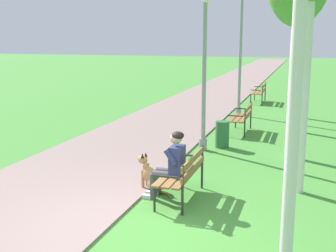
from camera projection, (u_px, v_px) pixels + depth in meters
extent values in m
plane|color=#478E38|center=(137.00, 228.00, 6.69)|extent=(120.00, 120.00, 0.00)
cube|color=gray|center=(238.00, 80.00, 29.73)|extent=(3.50, 60.00, 0.04)
cube|color=olive|center=(168.00, 174.00, 7.86)|extent=(0.14, 1.50, 0.04)
cube|color=olive|center=(178.00, 175.00, 7.80)|extent=(0.14, 1.50, 0.04)
cube|color=olive|center=(187.00, 176.00, 7.75)|extent=(0.14, 1.50, 0.04)
cube|color=olive|center=(193.00, 169.00, 7.69)|extent=(0.04, 1.50, 0.11)
cube|color=olive|center=(193.00, 159.00, 7.66)|extent=(0.04, 1.50, 0.11)
cylinder|color=#2D2B28|center=(178.00, 175.00, 8.55)|extent=(0.04, 0.04, 0.45)
cylinder|color=#2D2B28|center=(202.00, 167.00, 8.37)|extent=(0.04, 0.04, 0.85)
cube|color=#2D2B28|center=(188.00, 155.00, 8.41)|extent=(0.45, 0.04, 0.03)
cylinder|color=#2D2B28|center=(154.00, 199.00, 7.26)|extent=(0.04, 0.04, 0.45)
cylinder|color=#2D2B28|center=(182.00, 190.00, 7.08)|extent=(0.04, 0.04, 0.85)
cube|color=#2D2B28|center=(166.00, 177.00, 7.12)|extent=(0.45, 0.04, 0.03)
cube|color=olive|center=(233.00, 118.00, 13.35)|extent=(0.14, 1.50, 0.04)
cube|color=olive|center=(239.00, 118.00, 13.30)|extent=(0.14, 1.50, 0.04)
cube|color=olive|center=(245.00, 118.00, 13.25)|extent=(0.14, 1.50, 0.04)
cube|color=olive|center=(248.00, 114.00, 13.19)|extent=(0.04, 1.50, 0.11)
cube|color=olive|center=(248.00, 108.00, 13.15)|extent=(0.04, 1.50, 0.11)
cylinder|color=#2D2B28|center=(236.00, 121.00, 14.05)|extent=(0.04, 0.04, 0.45)
cylinder|color=#2D2B28|center=(251.00, 115.00, 13.87)|extent=(0.04, 0.04, 0.85)
cube|color=#2D2B28|center=(242.00, 109.00, 13.91)|extent=(0.45, 0.04, 0.03)
cylinder|color=#2D2B28|center=(228.00, 129.00, 12.76)|extent=(0.04, 0.04, 0.45)
cylinder|color=#2D2B28|center=(245.00, 123.00, 12.58)|extent=(0.04, 0.04, 0.85)
cube|color=#2D2B28|center=(235.00, 116.00, 12.62)|extent=(0.45, 0.04, 0.03)
cube|color=olive|center=(253.00, 92.00, 19.51)|extent=(0.14, 1.50, 0.04)
cube|color=olive|center=(257.00, 92.00, 19.46)|extent=(0.14, 1.50, 0.04)
cube|color=olive|center=(261.00, 93.00, 19.40)|extent=(0.14, 1.50, 0.04)
cube|color=olive|center=(264.00, 89.00, 19.35)|extent=(0.04, 1.50, 0.11)
cube|color=olive|center=(264.00, 85.00, 19.31)|extent=(0.04, 1.50, 0.11)
cylinder|color=#2D2B28|center=(254.00, 95.00, 20.20)|extent=(0.04, 0.04, 0.45)
cylinder|color=#2D2B28|center=(265.00, 91.00, 20.02)|extent=(0.04, 0.04, 0.85)
cube|color=#2D2B28|center=(259.00, 87.00, 20.06)|extent=(0.45, 0.04, 0.03)
cylinder|color=#2D2B28|center=(251.00, 99.00, 18.92)|extent=(0.04, 0.04, 0.45)
cylinder|color=#2D2B28|center=(262.00, 95.00, 18.73)|extent=(0.04, 0.04, 0.85)
cube|color=#2D2B28|center=(256.00, 90.00, 18.78)|extent=(0.45, 0.04, 0.03)
cylinder|color=#4C4C51|center=(167.00, 172.00, 7.91)|extent=(0.42, 0.14, 0.14)
cylinder|color=#4C4C51|center=(157.00, 183.00, 8.02)|extent=(0.11, 0.11, 0.47)
cube|color=silver|center=(152.00, 193.00, 8.08)|extent=(0.24, 0.09, 0.07)
cylinder|color=#4C4C51|center=(164.00, 175.00, 7.72)|extent=(0.42, 0.14, 0.14)
cylinder|color=#4C4C51|center=(153.00, 187.00, 7.83)|extent=(0.11, 0.11, 0.47)
cube|color=silver|center=(149.00, 197.00, 7.89)|extent=(0.24, 0.09, 0.07)
cube|color=navy|center=(177.00, 160.00, 7.70)|extent=(0.22, 0.36, 0.52)
cylinder|color=navy|center=(177.00, 152.00, 7.88)|extent=(0.25, 0.09, 0.30)
cylinder|color=navy|center=(170.00, 158.00, 7.51)|extent=(0.25, 0.09, 0.30)
sphere|color=tan|center=(176.00, 138.00, 7.63)|extent=(0.21, 0.21, 0.21)
ellipsoid|color=black|center=(178.00, 135.00, 7.61)|extent=(0.22, 0.23, 0.14)
ellipsoid|color=#B27F47|center=(156.00, 184.00, 8.22)|extent=(0.44, 0.40, 0.32)
ellipsoid|color=#B27F47|center=(150.00, 176.00, 8.29)|extent=(0.55, 0.41, 0.48)
ellipsoid|color=black|center=(152.00, 174.00, 8.25)|extent=(0.40, 0.32, 0.27)
cylinder|color=#B27F47|center=(147.00, 178.00, 8.44)|extent=(0.06, 0.06, 0.38)
cylinder|color=#B27F47|center=(143.00, 180.00, 8.36)|extent=(0.06, 0.06, 0.38)
cylinder|color=#B27F47|center=(146.00, 167.00, 8.34)|extent=(0.17, 0.20, 0.19)
ellipsoid|color=#B27F47|center=(143.00, 160.00, 8.36)|extent=(0.26, 0.22, 0.16)
cone|color=black|center=(139.00, 159.00, 8.43)|extent=(0.13, 0.12, 0.09)
cone|color=black|center=(146.00, 155.00, 8.35)|extent=(0.06, 0.06, 0.09)
cone|color=black|center=(142.00, 155.00, 8.29)|extent=(0.06, 0.06, 0.09)
cylinder|color=#B27F47|center=(163.00, 193.00, 8.11)|extent=(0.27, 0.16, 0.04)
cylinder|color=gray|center=(203.00, 144.00, 11.30)|extent=(0.20, 0.20, 0.30)
cylinder|color=gray|center=(204.00, 78.00, 10.96)|extent=(0.11, 0.11, 3.70)
cylinder|color=gray|center=(238.00, 111.00, 16.35)|extent=(0.20, 0.20, 0.30)
cylinder|color=gray|center=(240.00, 57.00, 15.95)|extent=(0.11, 0.11, 4.32)
cylinder|color=silver|center=(294.00, 112.00, 5.17)|extent=(0.16, 0.16, 3.97)
cylinder|color=silver|center=(305.00, 89.00, 7.86)|extent=(0.16, 0.16, 3.90)
cylinder|color=silver|center=(293.00, 82.00, 10.29)|extent=(0.19, 0.19, 3.63)
cylinder|color=silver|center=(304.00, 59.00, 12.98)|extent=(0.18, 0.18, 4.47)
cylinder|color=silver|center=(297.00, 52.00, 15.56)|extent=(0.19, 0.19, 4.71)
cylinder|color=#2D6638|center=(222.00, 134.00, 11.51)|extent=(0.36, 0.36, 0.70)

